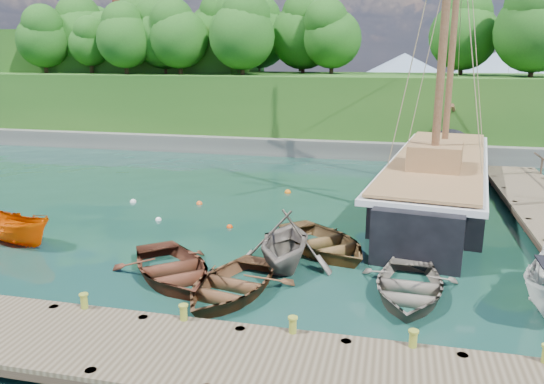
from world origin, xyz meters
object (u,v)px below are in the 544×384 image
(rowboat_0, at_px, (172,278))
(schooner, at_px, (437,183))
(rowboat_4, at_px, (323,251))
(rowboat_1, at_px, (285,266))
(motorboat_orange, at_px, (17,244))
(rowboat_2, at_px, (230,295))
(rowboat_3, at_px, (408,296))

(rowboat_0, height_order, schooner, schooner)
(rowboat_4, xyz_separation_m, schooner, (4.84, 8.62, 1.05))
(rowboat_1, height_order, rowboat_4, rowboat_1)
(rowboat_4, relative_size, motorboat_orange, 1.29)
(rowboat_2, bearing_deg, schooner, 73.16)
(rowboat_3, height_order, rowboat_4, rowboat_4)
(rowboat_2, xyz_separation_m, schooner, (7.24, 13.23, 1.05))
(rowboat_0, relative_size, rowboat_1, 1.17)
(rowboat_3, bearing_deg, rowboat_4, 136.15)
(rowboat_4, xyz_separation_m, motorboat_orange, (-12.43, -2.04, 0.00))
(rowboat_3, xyz_separation_m, motorboat_orange, (-15.66, 1.39, 0.00))
(rowboat_3, bearing_deg, rowboat_1, 162.69)
(rowboat_3, bearing_deg, rowboat_2, -165.24)
(schooner, bearing_deg, rowboat_1, -111.87)
(rowboat_1, bearing_deg, motorboat_orange, 177.98)
(rowboat_0, xyz_separation_m, rowboat_2, (2.37, -0.78, 0.00))
(rowboat_1, distance_m, motorboat_orange, 11.26)
(rowboat_4, relative_size, schooner, 0.19)
(rowboat_1, xyz_separation_m, rowboat_2, (-1.22, -2.80, 0.00))
(rowboat_0, height_order, rowboat_2, rowboat_0)
(rowboat_2, distance_m, schooner, 15.12)
(rowboat_4, bearing_deg, rowboat_2, -158.87)
(rowboat_4, bearing_deg, schooner, 19.17)
(motorboat_orange, bearing_deg, rowboat_4, -66.02)
(rowboat_0, relative_size, motorboat_orange, 1.28)
(rowboat_4, distance_m, motorboat_orange, 12.59)
(rowboat_1, relative_size, rowboat_4, 0.85)
(rowboat_2, distance_m, motorboat_orange, 10.36)
(rowboat_0, relative_size, rowboat_2, 1.05)
(rowboat_0, height_order, rowboat_4, rowboat_4)
(schooner, bearing_deg, rowboat_0, -119.56)
(motorboat_orange, distance_m, schooner, 20.32)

